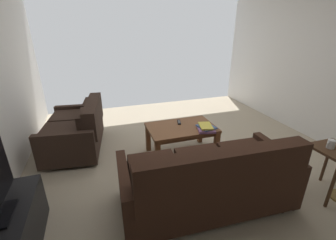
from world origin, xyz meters
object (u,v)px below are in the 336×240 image
Objects in this scene: end_table at (333,158)px; tv_stand at (7,238)px; coffee_mug at (331,144)px; sofa_main at (209,180)px; loveseat_near at (77,130)px; tv_remote at (179,122)px; book_stack at (206,128)px; coffee_table at (181,131)px.

tv_stand is (3.35, -0.21, -0.25)m from end_table.
tv_stand is 10.34× the size of coffee_mug.
sofa_main is 1.44m from coffee_mug.
loveseat_near reaches higher than tv_remote.
end_table is 5.98× the size of coffee_mug.
sofa_main reaches higher than book_stack.
loveseat_near is 13.43× the size of coffee_mug.
coffee_table is 9.88× the size of coffee_mug.
book_stack reaches higher than tv_remote.
book_stack is at bearing -49.08° from coffee_mug.
tv_remote is (-0.15, -1.30, 0.12)m from sofa_main.
book_stack is at bearing 153.54° from loveseat_near.
coffee_mug is (-2.79, 2.03, 0.32)m from loveseat_near.
end_table is 0.58× the size of tv_stand.
sofa_main is 1.04m from book_stack.
end_table is at bearing 143.97° from loveseat_near.
book_stack is at bearing 143.95° from coffee_table.
coffee_table is 6.08× the size of tv_remote.
end_table is 1.90× the size of book_stack.
sofa_main reaches higher than tv_remote.
end_table is 2.01m from tv_remote.
end_table is 3.68× the size of tv_remote.
coffee_table is at bearing 83.27° from tv_remote.
sofa_main is 1.32m from tv_remote.
book_stack is (1.03, -1.16, 0.02)m from end_table.
loveseat_near is 2.24× the size of end_table.
loveseat_near is 2.04m from book_stack.
loveseat_near is at bearing -52.87° from sofa_main.
book_stack reaches higher than coffee_table.
end_table is at bearing 130.42° from tv_remote.
coffee_table is 0.38m from book_stack.
coffee_table is 1.87m from coffee_mug.
tv_remote is (1.31, -1.53, 0.00)m from end_table.
sofa_main is 5.94× the size of book_stack.
tv_remote is at bearing -52.76° from book_stack.
end_table is at bearing 176.41° from tv_stand.
end_table reaches higher than tv_remote.
tv_remote is (0.28, -0.37, -0.02)m from book_stack.
end_table is at bearing 131.37° from book_stack.
coffee_table is 1.91m from end_table.
loveseat_near is 1.64m from tv_remote.
loveseat_near is (1.39, -1.84, -0.03)m from sofa_main.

